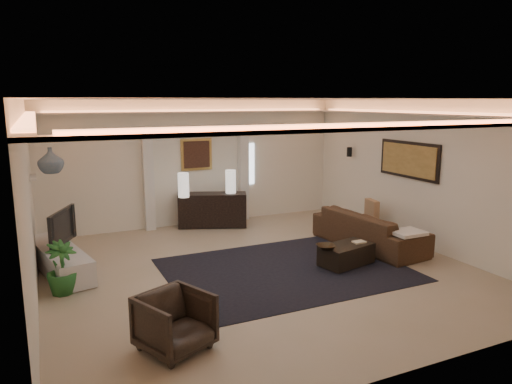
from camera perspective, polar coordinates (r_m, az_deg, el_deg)
name	(u,v)px	position (r m, az deg, el deg)	size (l,w,h in m)	color
floor	(260,270)	(8.29, 0.49, -9.35)	(7.00, 7.00, 0.00)	tan
ceiling	(260,99)	(7.77, 0.52, 11.13)	(7.00, 7.00, 0.00)	white
wall_back	(196,163)	(11.13, -7.22, 3.52)	(7.00, 7.00, 0.00)	white
wall_front	(408,244)	(5.05, 17.81, -6.02)	(7.00, 7.00, 0.00)	white
wall_left	(29,207)	(7.17, -25.69, -1.62)	(7.00, 7.00, 0.00)	white
wall_right	(420,174)	(9.90, 19.17, 2.06)	(7.00, 7.00, 0.00)	white
cove_soffit	(260,117)	(7.78, 0.52, 9.06)	(7.00, 7.00, 0.04)	silver
daylight_slit	(249,164)	(11.60, -0.80, 3.40)	(0.25, 0.03, 1.00)	white
area_rug	(286,270)	(8.29, 3.62, -9.33)	(4.00, 3.00, 0.01)	black
pilaster_left	(148,182)	(10.80, -12.84, 1.22)	(0.22, 0.20, 2.20)	silver
pilaster_right	(243,175)	(11.48, -1.55, 2.06)	(0.22, 0.20, 2.20)	silver
alcove_header	(197,129)	(10.96, -7.16, 7.61)	(2.52, 0.20, 0.12)	silver
painting_frame	(196,154)	(11.08, -7.20, 4.52)	(0.74, 0.04, 0.74)	tan
painting_canvas	(197,154)	(11.05, -7.16, 4.51)	(0.62, 0.02, 0.62)	#4C2D1E
art_panel_frame	(409,160)	(10.06, 17.96, 3.71)	(0.04, 1.64, 0.74)	black
art_panel_gold	(408,160)	(10.04, 17.85, 3.71)	(0.02, 1.50, 0.62)	tan
wall_sconce	(349,152)	(11.47, 11.19, 4.77)	(0.12, 0.12, 0.22)	black
wall_niche	(33,177)	(8.52, -25.31, 1.62)	(0.10, 0.55, 0.04)	silver
console	(213,210)	(10.95, -5.26, -2.15)	(1.54, 0.48, 0.77)	black
lamp_left	(183,184)	(10.48, -8.74, 1.02)	(0.24, 0.24, 0.54)	silver
lamp_right	(231,180)	(10.85, -3.08, 1.47)	(0.24, 0.24, 0.53)	silver
media_ledge	(59,259)	(8.79, -22.65, -7.48)	(0.55, 2.21, 0.41)	silver
tv	(56,226)	(8.82, -22.95, -3.85)	(0.14, 1.06, 0.61)	black
figurine	(70,225)	(9.29, -21.51, -3.75)	(0.12, 0.12, 0.33)	#472C1E
ginger_jar	(51,160)	(8.69, -23.53, 3.51)	(0.42, 0.42, 0.44)	#485E7D
plant	(61,268)	(7.77, -22.42, -8.48)	(0.45, 0.45, 0.81)	#246225
sofa	(369,229)	(9.71, 13.46, -4.41)	(0.95, 2.43, 0.71)	#5E2F1B
throw_blanket	(408,233)	(8.93, 17.82, -4.68)	(0.57, 0.47, 0.06)	silver
throw_pillow	(372,210)	(10.56, 13.79, -2.09)	(0.13, 0.43, 0.43)	tan
coffee_table	(346,254)	(8.58, 10.83, -7.38)	(0.95, 0.52, 0.36)	black
bowl	(326,245)	(8.20, 8.42, -6.39)	(0.32, 0.32, 0.08)	black
magazine	(359,240)	(8.68, 12.33, -5.72)	(0.22, 0.16, 0.03)	beige
armchair	(175,322)	(5.78, -9.75, -15.22)	(0.74, 0.76, 0.69)	black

